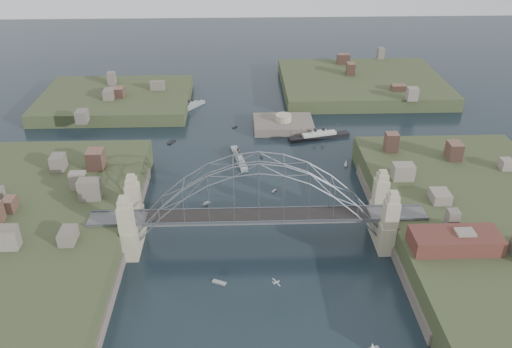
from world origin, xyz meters
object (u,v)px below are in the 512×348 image
object	(u,v)px
wharf_shed	(455,241)
bridge	(259,202)
fort_island	(283,129)
ocean_liner	(319,136)
naval_cruiser_far	(191,106)
naval_cruiser_near	(239,158)

from	to	relation	value
wharf_shed	bridge	bearing A→B (deg)	162.35
fort_island	bridge	bearing A→B (deg)	-99.73
fort_island	wharf_shed	distance (m)	90.48
bridge	ocean_liner	bearing A→B (deg)	68.28
naval_cruiser_far	ocean_liner	size ratio (longest dim) A/B	0.57
bridge	naval_cruiser_near	size ratio (longest dim) A/B	4.86
wharf_shed	naval_cruiser_near	bearing A→B (deg)	129.44
fort_island	naval_cruiser_near	world-z (taller)	fort_island
wharf_shed	naval_cruiser_far	distance (m)	125.13
wharf_shed	naval_cruiser_far	xyz separation A→B (m)	(-67.85, 104.73, -9.22)
fort_island	wharf_shed	world-z (taller)	wharf_shed
fort_island	naval_cruiser_near	xyz separation A→B (m)	(-16.72, -24.78, 1.14)
bridge	naval_cruiser_near	bearing A→B (deg)	95.96
ocean_liner	naval_cruiser_far	bearing A→B (deg)	148.06
wharf_shed	fort_island	bearing A→B (deg)	110.85
naval_cruiser_far	fort_island	bearing A→B (deg)	-30.04
wharf_shed	naval_cruiser_near	distance (m)	77.24
naval_cruiser_far	bridge	bearing A→B (deg)	-75.27
naval_cruiser_near	naval_cruiser_far	bearing A→B (deg)	112.80
bridge	fort_island	world-z (taller)	bridge
ocean_liner	naval_cruiser_near	bearing A→B (deg)	-151.74
fort_island	naval_cruiser_near	size ratio (longest dim) A/B	1.27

